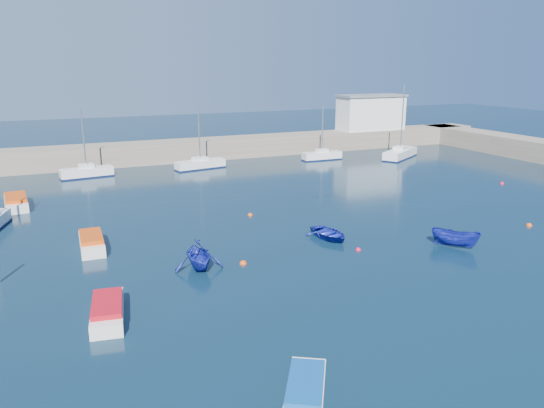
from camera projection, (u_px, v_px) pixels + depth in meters
name	position (u px, v px, depth m)	size (l,w,h in m)	color
ground	(381.00, 294.00, 29.58)	(220.00, 220.00, 0.00)	#0B2031
back_wall	(178.00, 151.00, 69.95)	(96.00, 4.50, 2.60)	#766A5A
right_arm	(509.00, 145.00, 74.67)	(4.50, 32.00, 2.60)	#766A5A
harbor_office	(371.00, 113.00, 80.63)	(10.00, 4.00, 5.00)	silver
sailboat_5	(87.00, 172.00, 59.68)	(5.85, 2.29, 7.64)	silver
sailboat_6	(200.00, 164.00, 64.58)	(6.35, 2.77, 8.10)	silver
sailboat_7	(322.00, 155.00, 70.57)	(5.38, 1.57, 7.22)	silver
sailboat_8	(400.00, 153.00, 71.85)	(7.46, 5.81, 9.78)	silver
motorboat_0	(108.00, 310.00, 26.58)	(2.16, 4.54, 0.98)	silver
motorboat_1	(92.00, 242.00, 36.57)	(1.67, 4.41, 1.07)	silver
motorboat_2	(16.00, 202.00, 47.24)	(2.13, 5.31, 1.07)	silver
motorboat_3	(305.00, 392.00, 20.03)	(3.28, 4.14, 0.94)	silver
dinghy_center	(329.00, 234.00, 38.84)	(2.56, 3.58, 0.74)	navy
dinghy_left	(198.00, 255.00, 33.01)	(3.03, 3.51, 1.85)	navy
dinghy_right	(455.00, 238.00, 36.93)	(1.26, 3.36, 1.30)	navy
buoy_0	(243.00, 264.00, 33.99)	(0.48, 0.48, 0.48)	#D6430B
buoy_1	(358.00, 250.00, 36.49)	(0.39, 0.39, 0.39)	red
buoy_2	(529.00, 226.00, 41.96)	(0.47, 0.47, 0.47)	#D6430B
buoy_3	(250.00, 215.00, 44.83)	(0.44, 0.44, 0.44)	#D6430B
buoy_4	(502.00, 184.00, 56.62)	(0.44, 0.44, 0.44)	red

